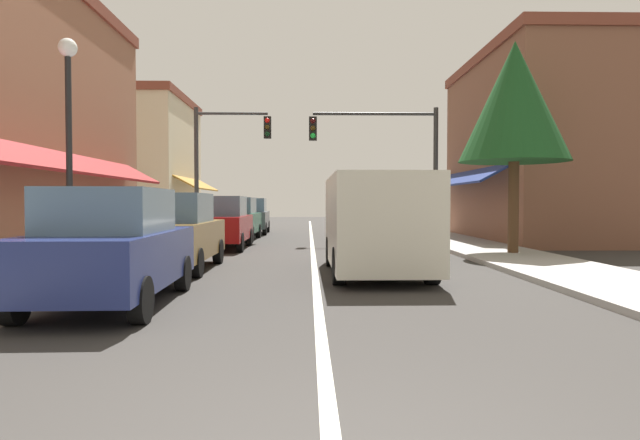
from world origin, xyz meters
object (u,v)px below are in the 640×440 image
at_px(traffic_signal_mast_arm, 390,150).
at_px(traffic_signal_left_corner, 222,152).
at_px(van_in_lane, 375,221).
at_px(parked_car_second_left, 174,232).
at_px(tree_right_near, 515,102).
at_px(parked_car_third_left, 221,223).
at_px(parked_car_far_left, 236,219).
at_px(parked_car_nearest_left, 111,248).
at_px(street_lamp_left_near, 69,118).
at_px(parked_car_distant_left, 250,216).

relative_size(traffic_signal_mast_arm, traffic_signal_left_corner, 0.95).
bearing_deg(van_in_lane, parked_car_second_left, 169.63).
relative_size(van_in_lane, tree_right_near, 0.84).
bearing_deg(van_in_lane, parked_car_third_left, 122.61).
distance_m(parked_car_second_left, tree_right_near, 10.13).
xyz_separation_m(parked_car_far_left, traffic_signal_left_corner, (-0.58, 0.05, 2.77)).
height_order(parked_car_nearest_left, street_lamp_left_near, street_lamp_left_near).
bearing_deg(parked_car_second_left, parked_car_third_left, 88.51).
height_order(parked_car_third_left, van_in_lane, van_in_lane).
relative_size(parked_car_second_left, parked_car_far_left, 0.99).
distance_m(parked_car_nearest_left, parked_car_second_left, 4.45).
height_order(parked_car_far_left, van_in_lane, van_in_lane).
bearing_deg(parked_car_third_left, traffic_signal_mast_arm, 24.33).
relative_size(traffic_signal_left_corner, tree_right_near, 0.89).
xyz_separation_m(parked_car_far_left, van_in_lane, (4.47, -11.23, 0.27)).
distance_m(parked_car_nearest_left, street_lamp_left_near, 3.90).
height_order(parked_car_far_left, parked_car_distant_left, same).
bearing_deg(street_lamp_left_near, van_in_lane, 9.48).
bearing_deg(parked_car_far_left, traffic_signal_mast_arm, -14.52).
bearing_deg(van_in_lane, tree_right_near, 40.45).
xyz_separation_m(parked_car_second_left, tree_right_near, (8.99, 3.03, 3.54)).
bearing_deg(parked_car_distant_left, parked_car_far_left, -92.55).
bearing_deg(parked_car_distant_left, tree_right_near, -55.01).
relative_size(parked_car_second_left, traffic_signal_mast_arm, 0.78).
height_order(parked_car_third_left, tree_right_near, tree_right_near).
bearing_deg(traffic_signal_mast_arm, tree_right_near, -64.12).
bearing_deg(parked_car_far_left, traffic_signal_left_corner, 176.44).
xyz_separation_m(parked_car_third_left, traffic_signal_mast_arm, (6.08, 2.74, 2.71)).
xyz_separation_m(parked_car_far_left, tree_right_near, (8.91, -7.40, 3.54)).
bearing_deg(parked_car_third_left, traffic_signal_left_corner, 98.46).
xyz_separation_m(traffic_signal_left_corner, tree_right_near, (9.49, -7.45, 0.77)).
bearing_deg(traffic_signal_left_corner, traffic_signal_mast_arm, -14.88).
height_order(van_in_lane, street_lamp_left_near, street_lamp_left_near).
xyz_separation_m(van_in_lane, street_lamp_left_near, (-6.13, -1.02, 2.06)).
height_order(parked_car_second_left, van_in_lane, van_in_lane).
bearing_deg(parked_car_third_left, parked_car_second_left, -91.55).
xyz_separation_m(traffic_signal_mast_arm, traffic_signal_left_corner, (-6.75, 1.79, 0.05)).
bearing_deg(street_lamp_left_near, parked_car_distant_left, 83.99).
bearing_deg(traffic_signal_mast_arm, parked_car_distant_left, 133.24).
bearing_deg(parked_car_second_left, tree_right_near, 18.78).
relative_size(parked_car_far_left, traffic_signal_left_corner, 0.75).
bearing_deg(parked_car_nearest_left, tree_right_near, 38.77).
bearing_deg(parked_car_third_left, parked_car_nearest_left, -90.17).
bearing_deg(street_lamp_left_near, parked_car_second_left, 49.00).
bearing_deg(parked_car_second_left, traffic_signal_left_corner, 92.87).
xyz_separation_m(parked_car_distant_left, traffic_signal_mast_arm, (6.05, -6.43, 2.71)).
distance_m(parked_car_third_left, tree_right_near, 9.94).
height_order(parked_car_second_left, parked_car_third_left, same).
height_order(parked_car_nearest_left, parked_car_second_left, same).
xyz_separation_m(parked_car_far_left, traffic_signal_mast_arm, (6.17, -1.75, 2.71)).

